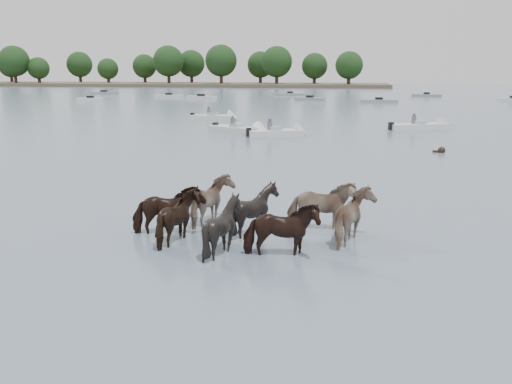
# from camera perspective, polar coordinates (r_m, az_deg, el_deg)

# --- Properties ---
(ground) EXTENTS (400.00, 400.00, 0.00)m
(ground) POSITION_cam_1_polar(r_m,az_deg,el_deg) (15.28, 6.35, -4.62)
(ground) COLOR #4D5D6F
(ground) RESTS_ON ground
(shoreline) EXTENTS (160.00, 30.00, 1.00)m
(shoreline) POSITION_cam_1_polar(r_m,az_deg,el_deg) (179.28, -12.89, 11.15)
(shoreline) COLOR #4C4233
(shoreline) RESTS_ON ground
(pony_herd) EXTENTS (7.21, 4.55, 1.67)m
(pony_herd) POSITION_cam_1_polar(r_m,az_deg,el_deg) (14.80, -0.58, -2.64)
(pony_herd) COLOR black
(pony_herd) RESTS_ON ground
(swimming_pony) EXTENTS (0.72, 0.44, 0.44)m
(swimming_pony) POSITION_cam_1_polar(r_m,az_deg,el_deg) (32.50, 19.14, 4.19)
(swimming_pony) COLOR black
(swimming_pony) RESTS_ON ground
(motorboat_a) EXTENTS (4.60, 3.08, 1.92)m
(motorboat_a) POSITION_cam_1_polar(r_m,az_deg,el_deg) (38.53, 3.07, 6.31)
(motorboat_a) COLOR silver
(motorboat_a) RESTS_ON ground
(motorboat_b) EXTENTS (5.38, 4.10, 1.92)m
(motorboat_b) POSITION_cam_1_polar(r_m,az_deg,el_deg) (39.98, -1.15, 6.55)
(motorboat_b) COLOR silver
(motorboat_b) RESTS_ON ground
(motorboat_c) EXTENTS (5.47, 3.60, 1.92)m
(motorboat_c) POSITION_cam_1_polar(r_m,az_deg,el_deg) (45.20, 17.83, 6.67)
(motorboat_c) COLOR silver
(motorboat_c) RESTS_ON ground
(motorboat_f) EXTENTS (4.74, 1.70, 1.92)m
(motorboat_f) POSITION_cam_1_polar(r_m,az_deg,el_deg) (51.53, -3.86, 7.93)
(motorboat_f) COLOR silver
(motorboat_f) RESTS_ON ground
(distant_flotilla) EXTENTS (108.27, 26.93, 0.93)m
(distant_flotilla) POSITION_cam_1_polar(r_m,az_deg,el_deg) (92.74, 9.97, 9.92)
(distant_flotilla) COLOR gray
(distant_flotilla) RESTS_ON ground
(treeline) EXTENTS (143.13, 23.36, 12.59)m
(treeline) POSITION_cam_1_polar(r_m,az_deg,el_deg) (176.56, -11.89, 13.24)
(treeline) COLOR #382619
(treeline) RESTS_ON ground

